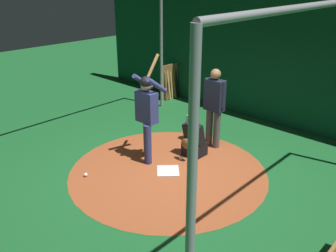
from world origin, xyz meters
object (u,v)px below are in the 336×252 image
umpire (214,104)px  baseball_1 (86,175)px  baseball_2 (189,153)px  batter (147,110)px  baseball_0 (181,158)px  bat_rack (174,82)px  home_plate (168,171)px  catcher (193,140)px

umpire → baseball_1: bearing=-18.8°
baseball_2 → batter: bearing=-34.4°
batter → baseball_0: size_ratio=28.32×
batter → baseball_2: (-0.72, 0.49, -1.02)m
umpire → bat_rack: (-1.99, -2.96, -0.49)m
baseball_0 → baseball_1: bearing=-26.4°
home_plate → catcher: catcher is taller
home_plate → bat_rack: bearing=-139.1°
batter → baseball_0: batter is taller
bat_rack → baseball_0: 4.17m
bat_rack → baseball_2: size_ratio=14.32×
home_plate → baseball_1: baseball_1 is taller
home_plate → baseball_0: baseball_0 is taller
catcher → bat_rack: bearing=-131.9°
home_plate → bat_rack: bat_rack is taller
baseball_2 → catcher: bearing=103.9°
baseball_1 → baseball_2: bearing=158.0°
batter → catcher: bearing=141.4°
home_plate → catcher: bearing=-175.5°
home_plate → batter: 1.24m
home_plate → catcher: (-0.84, -0.07, 0.35)m
catcher → baseball_0: bearing=-10.9°
batter → baseball_1: batter is taller
umpire → baseball_1: (2.71, -0.92, -0.94)m
catcher → baseball_2: 0.34m
home_plate → baseball_1: (1.21, -0.99, 0.03)m
baseball_0 → baseball_1: (1.73, -0.86, 0.00)m
baseball_0 → baseball_1: same height
catcher → baseball_1: size_ratio=12.60×
bat_rack → baseball_1: (4.70, 2.04, -0.45)m
bat_rack → baseball_1: bat_rack is taller
batter → bat_rack: (-3.39, -2.37, -0.57)m
catcher → baseball_0: size_ratio=12.60×
home_plate → baseball_0: (-0.52, -0.13, 0.03)m
baseball_1 → home_plate: bearing=140.8°
bat_rack → baseball_2: bearing=46.8°
catcher → baseball_1: 2.27m
baseball_1 → baseball_2: size_ratio=1.00×
catcher → batter: bearing=-38.6°
baseball_1 → baseball_2: 2.18m
bat_rack → baseball_1: bearing=23.4°
catcher → bat_rack: bat_rack is taller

